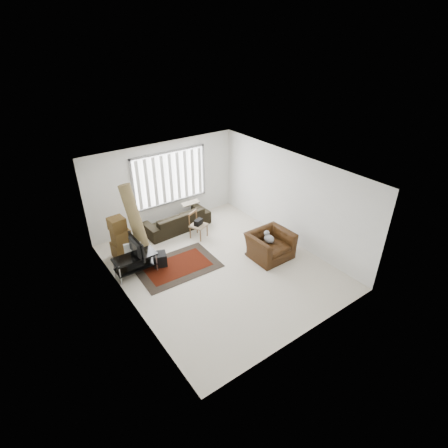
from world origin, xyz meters
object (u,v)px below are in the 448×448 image
at_px(moving_boxes, 120,239).
at_px(armchair, 270,243).
at_px(tv_stand, 135,261).
at_px(side_chair, 198,224).
at_px(sofa, 177,217).

distance_m(moving_boxes, armchair, 4.14).
xyz_separation_m(tv_stand, armchair, (3.36, -1.45, 0.03)).
xyz_separation_m(side_chair, armchair, (1.07, -2.05, -0.03)).
bearing_deg(sofa, armchair, 112.10).
bearing_deg(sofa, side_chair, 105.39).
relative_size(tv_stand, moving_boxes, 0.91).
bearing_deg(sofa, moving_boxes, 9.62).
height_order(moving_boxes, side_chair, moving_boxes).
bearing_deg(side_chair, armchair, -86.14).
bearing_deg(tv_stand, side_chair, 14.80).
height_order(tv_stand, armchair, armchair).
bearing_deg(armchair, moving_boxes, 143.76).
height_order(tv_stand, sofa, sofa).
height_order(sofa, side_chair, side_chair).
bearing_deg(moving_boxes, sofa, 12.58).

